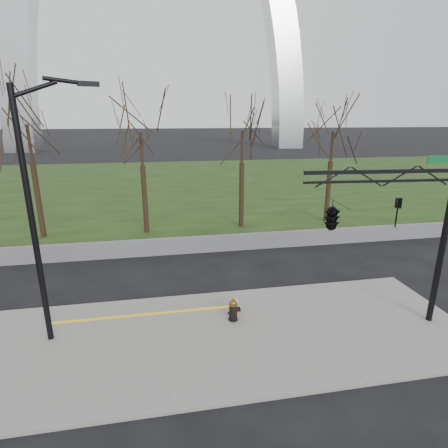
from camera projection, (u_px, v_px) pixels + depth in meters
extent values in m
plane|color=black|center=(207.00, 339.00, 11.88)|extent=(500.00, 500.00, 0.00)
cube|color=slate|center=(207.00, 337.00, 11.87)|extent=(18.00, 6.00, 0.10)
cube|color=black|center=(172.00, 183.00, 40.14)|extent=(120.00, 40.00, 0.06)
cube|color=#59595B|center=(187.00, 245.00, 19.29)|extent=(60.00, 0.30, 0.90)
cylinder|color=black|center=(233.00, 319.00, 12.80)|extent=(0.34, 0.34, 0.06)
cylinder|color=black|center=(233.00, 312.00, 12.72)|extent=(0.26, 0.26, 0.61)
cylinder|color=black|center=(238.00, 309.00, 12.81)|extent=(0.25, 0.22, 0.16)
cylinder|color=black|center=(230.00, 313.00, 12.64)|extent=(0.13, 0.13, 0.10)
cylinder|color=brown|center=(233.00, 304.00, 12.62)|extent=(0.30, 0.30, 0.06)
ellipsoid|color=brown|center=(233.00, 303.00, 12.61)|extent=(0.28, 0.28, 0.21)
cylinder|color=brown|center=(233.00, 300.00, 12.57)|extent=(0.06, 0.06, 0.08)
cube|color=#F2580C|center=(236.00, 311.00, 13.34)|extent=(0.38, 0.38, 0.04)
cone|color=#F2580C|center=(236.00, 303.00, 13.25)|extent=(0.26, 0.26, 0.61)
cylinder|color=white|center=(236.00, 301.00, 13.22)|extent=(0.19, 0.19, 0.09)
cylinder|color=black|center=(33.00, 226.00, 10.61)|extent=(0.18, 0.18, 8.00)
cylinder|color=black|center=(34.00, 89.00, 9.75)|extent=(1.24, 0.49, 0.56)
cylinder|color=black|center=(66.00, 81.00, 10.06)|extent=(1.19, 0.47, 0.22)
cube|color=black|center=(88.00, 84.00, 10.34)|extent=(0.64, 0.39, 0.14)
cylinder|color=black|center=(443.00, 244.00, 11.98)|extent=(0.20, 0.20, 6.00)
cube|color=black|center=(382.00, 171.00, 11.00)|extent=(5.00, 0.48, 0.12)
cube|color=black|center=(381.00, 181.00, 11.09)|extent=(4.99, 0.44, 0.08)
cube|color=#0C5926|center=(441.00, 159.00, 11.10)|extent=(0.90, 0.11, 0.25)
imported|color=black|center=(397.00, 213.00, 11.46)|extent=(0.18, 0.21, 1.00)
imported|color=black|center=(332.00, 215.00, 11.23)|extent=(0.71, 2.52, 1.00)
cube|color=yellow|center=(145.00, 314.00, 12.11)|extent=(6.16, 0.02, 0.08)
cube|color=yellow|center=(234.00, 311.00, 13.02)|extent=(0.21, 0.54, 0.08)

